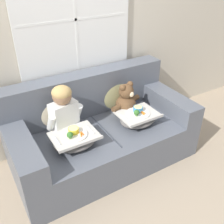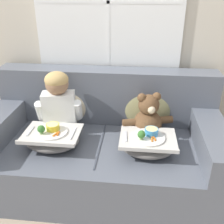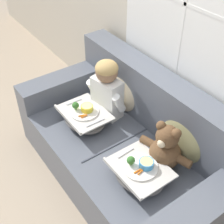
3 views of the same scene
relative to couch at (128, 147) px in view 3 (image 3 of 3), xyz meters
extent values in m
plane|color=tan|center=(0.00, -0.07, -0.32)|extent=(14.00, 14.00, 0.00)
cube|color=beige|center=(0.00, 0.49, 0.98)|extent=(8.00, 0.05, 2.60)
cube|color=white|center=(0.00, 0.44, 1.09)|extent=(1.24, 0.02, 1.16)
cube|color=black|center=(0.00, 0.45, 1.09)|extent=(1.19, 0.01, 1.11)
cube|color=white|center=(0.00, 0.44, 1.09)|extent=(0.02, 0.02, 1.11)
cube|color=white|center=(0.00, 0.44, 1.09)|extent=(1.19, 0.02, 0.02)
cube|color=#565B66|center=(0.00, -0.07, -0.11)|extent=(1.89, 0.96, 0.41)
cube|color=#565B66|center=(0.00, 0.30, 0.33)|extent=(1.89, 0.22, 0.48)
cube|color=#565B66|center=(-0.83, -0.07, 0.20)|extent=(0.22, 0.96, 0.20)
cube|color=#565B66|center=(0.83, -0.07, 0.20)|extent=(0.22, 0.96, 0.20)
cube|color=#3D424C|center=(0.00, -0.09, 0.10)|extent=(0.01, 0.70, 0.01)
ellipsoid|color=#C1B293|center=(-0.36, 0.22, 0.29)|extent=(0.41, 0.20, 0.43)
ellipsoid|color=#898456|center=(0.36, 0.22, 0.29)|extent=(0.42, 0.20, 0.43)
cube|color=white|center=(-0.36, 0.04, 0.27)|extent=(0.28, 0.19, 0.35)
sphere|color=#936B4C|center=(-0.36, 0.04, 0.52)|extent=(0.18, 0.18, 0.18)
ellipsoid|color=tan|center=(-0.36, 0.04, 0.56)|extent=(0.19, 0.19, 0.13)
cylinder|color=white|center=(-0.51, 0.00, 0.30)|extent=(0.09, 0.15, 0.19)
cylinder|color=white|center=(-0.21, 0.06, 0.30)|extent=(0.09, 0.15, 0.19)
sphere|color=brown|center=(0.36, 0.04, 0.21)|extent=(0.23, 0.23, 0.23)
sphere|color=brown|center=(0.36, 0.04, 0.38)|extent=(0.17, 0.17, 0.17)
sphere|color=brown|center=(0.30, 0.03, 0.44)|extent=(0.07, 0.07, 0.07)
sphere|color=brown|center=(0.42, 0.06, 0.44)|extent=(0.07, 0.07, 0.07)
sphere|color=beige|center=(0.38, -0.03, 0.37)|extent=(0.06, 0.06, 0.06)
sphere|color=black|center=(0.38, -0.04, 0.37)|extent=(0.02, 0.02, 0.02)
cylinder|color=brown|center=(0.22, 0.00, 0.23)|extent=(0.13, 0.09, 0.06)
cylinder|color=brown|center=(0.50, 0.08, 0.23)|extent=(0.13, 0.09, 0.06)
cylinder|color=brown|center=(0.34, -0.08, 0.12)|extent=(0.08, 0.12, 0.06)
cylinder|color=brown|center=(0.44, -0.05, 0.12)|extent=(0.08, 0.12, 0.06)
ellipsoid|color=slate|center=(-0.36, -0.19, 0.15)|extent=(0.41, 0.32, 0.11)
cube|color=beige|center=(-0.36, -0.19, 0.21)|extent=(0.43, 0.33, 0.01)
cube|color=beige|center=(-0.36, -0.35, 0.22)|extent=(0.43, 0.02, 0.02)
cylinder|color=white|center=(-0.36, -0.19, 0.22)|extent=(0.24, 0.24, 0.01)
cylinder|color=yellow|center=(-0.36, -0.16, 0.25)|extent=(0.10, 0.10, 0.05)
cylinder|color=#E5D189|center=(-0.36, -0.16, 0.27)|extent=(0.09, 0.09, 0.01)
sphere|color=#38702D|center=(-0.42, -0.23, 0.27)|extent=(0.06, 0.06, 0.06)
cylinder|color=#7A9E56|center=(-0.42, -0.23, 0.24)|extent=(0.02, 0.02, 0.03)
cylinder|color=orange|center=(-0.32, -0.24, 0.23)|extent=(0.03, 0.06, 0.01)
cylinder|color=orange|center=(-0.30, -0.23, 0.23)|extent=(0.01, 0.05, 0.01)
cube|color=silver|center=(-0.53, -0.19, 0.22)|extent=(0.01, 0.14, 0.01)
cube|color=silver|center=(-0.20, -0.19, 0.22)|extent=(0.01, 0.17, 0.01)
ellipsoid|color=slate|center=(0.36, -0.19, 0.15)|extent=(0.40, 0.32, 0.11)
cube|color=beige|center=(0.36, -0.19, 0.21)|extent=(0.41, 0.33, 0.01)
cube|color=beige|center=(0.36, -0.34, 0.22)|extent=(0.41, 0.02, 0.02)
cylinder|color=white|center=(0.36, -0.19, 0.22)|extent=(0.25, 0.25, 0.01)
cylinder|color=#3889C1|center=(0.38, -0.15, 0.25)|extent=(0.10, 0.10, 0.05)
cylinder|color=#E5D189|center=(0.38, -0.15, 0.27)|extent=(0.09, 0.09, 0.01)
sphere|color=#38702D|center=(0.31, -0.23, 0.27)|extent=(0.06, 0.06, 0.06)
cylinder|color=#7A9E56|center=(0.31, -0.23, 0.24)|extent=(0.02, 0.02, 0.03)
cylinder|color=orange|center=(0.39, -0.23, 0.23)|extent=(0.01, 0.06, 0.01)
cylinder|color=orange|center=(0.41, -0.22, 0.23)|extent=(0.02, 0.05, 0.01)
cube|color=silver|center=(0.20, -0.19, 0.22)|extent=(0.02, 0.14, 0.01)
camera|label=1|loc=(-1.07, -2.04, 1.67)|focal=42.00mm
camera|label=2|loc=(0.27, -1.83, 1.23)|focal=42.00mm
camera|label=3|loc=(1.38, -1.15, 1.86)|focal=50.00mm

